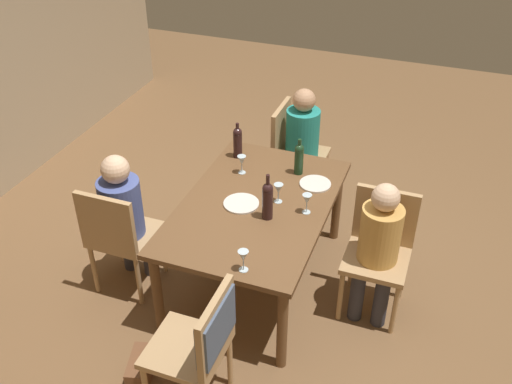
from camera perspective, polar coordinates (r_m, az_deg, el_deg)
name	(u,v)px	position (r m, az deg, el deg)	size (l,w,h in m)	color
ground_plane	(256,278)	(4.62, 0.00, -8.45)	(10.00, 10.00, 0.00)	brown
dining_table	(256,213)	(4.21, 0.00, -2.03)	(1.59, 1.03, 0.72)	brown
chair_right_end	(292,147)	(5.23, 3.58, 4.38)	(0.44, 0.44, 0.92)	tan
chair_far_left	(118,233)	(4.31, -13.37, -3.95)	(0.44, 0.44, 0.92)	tan
chair_near	(380,244)	(4.19, 12.04, -5.01)	(0.44, 0.44, 0.92)	tan
chair_left_end	(205,339)	(3.40, -5.07, -14.11)	(0.44, 0.46, 0.92)	tan
person_woman_host	(305,139)	(5.15, 4.83, 5.22)	(0.30, 0.34, 1.11)	#33333D
person_man_bearded	(124,211)	(4.31, -12.80, -1.86)	(0.35, 0.30, 1.12)	#33333D
person_man_guest	(378,243)	(4.04, 11.91, -4.89)	(0.33, 0.28, 1.08)	#33333D
wine_bottle_tall_green	(268,200)	(3.94, 1.14, -0.75)	(0.08, 0.08, 0.35)	black
wine_bottle_dark_red	(238,142)	(4.65, -1.81, 4.97)	(0.07, 0.07, 0.30)	black
wine_bottle_short_olive	(299,158)	(4.45, 4.23, 3.35)	(0.07, 0.07, 0.30)	#19381E
wine_glass_near_left	(278,189)	(4.13, 2.21, 0.25)	(0.07, 0.07, 0.15)	silver
wine_glass_centre	(307,200)	(4.03, 5.02, -0.78)	(0.07, 0.07, 0.15)	silver
wine_glass_near_right	(242,161)	(4.46, -1.41, 3.06)	(0.07, 0.07, 0.15)	silver
wine_glass_far	(243,257)	(3.54, -1.25, -6.36)	(0.07, 0.07, 0.15)	silver
dinner_plate_host	(315,184)	(4.39, 5.82, 0.80)	(0.24, 0.24, 0.01)	silver
dinner_plate_guest_left	(241,204)	(4.16, -1.46, -1.14)	(0.26, 0.26, 0.01)	silver
handbag	(140,371)	(3.94, -11.26, -16.81)	(0.28, 0.12, 0.22)	brown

